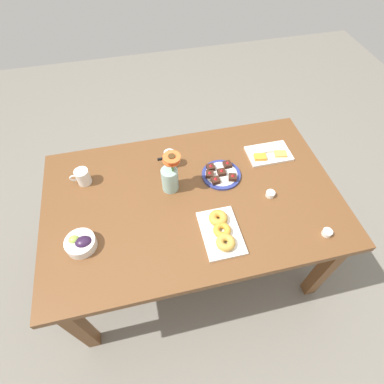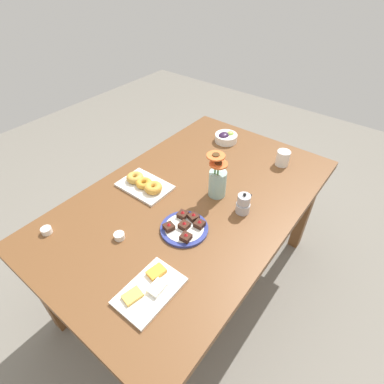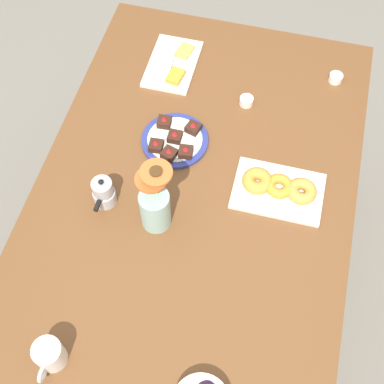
% 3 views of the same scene
% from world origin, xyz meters
% --- Properties ---
extents(ground_plane, '(6.00, 6.00, 0.00)m').
position_xyz_m(ground_plane, '(0.00, 0.00, 0.00)').
color(ground_plane, slate).
extents(dining_table, '(1.60, 1.00, 0.74)m').
position_xyz_m(dining_table, '(0.00, 0.00, 0.65)').
color(dining_table, brown).
rests_on(dining_table, ground_plane).
extents(coffee_mug, '(0.11, 0.08, 0.09)m').
position_xyz_m(coffee_mug, '(0.57, -0.24, 0.79)').
color(coffee_mug, white).
rests_on(coffee_mug, dining_table).
extents(grape_bowl, '(0.15, 0.15, 0.07)m').
position_xyz_m(grape_bowl, '(0.58, 0.17, 0.77)').
color(grape_bowl, white).
rests_on(grape_bowl, dining_table).
extents(cheese_platter, '(0.26, 0.17, 0.03)m').
position_xyz_m(cheese_platter, '(-0.52, -0.20, 0.75)').
color(cheese_platter, white).
rests_on(cheese_platter, dining_table).
extents(croissant_platter, '(0.19, 0.28, 0.05)m').
position_xyz_m(croissant_platter, '(-0.09, 0.25, 0.76)').
color(croissant_platter, white).
rests_on(croissant_platter, dining_table).
extents(jam_cup_honey, '(0.05, 0.05, 0.03)m').
position_xyz_m(jam_cup_honey, '(-0.42, 0.09, 0.76)').
color(jam_cup_honey, white).
rests_on(jam_cup_honey, dining_table).
extents(jam_cup_berry, '(0.05, 0.05, 0.03)m').
position_xyz_m(jam_cup_berry, '(-0.60, 0.38, 0.76)').
color(jam_cup_berry, white).
rests_on(jam_cup_berry, dining_table).
extents(dessert_plate, '(0.22, 0.22, 0.05)m').
position_xyz_m(dessert_plate, '(-0.20, -0.11, 0.75)').
color(dessert_plate, navy).
rests_on(dessert_plate, dining_table).
extents(flower_vase, '(0.11, 0.11, 0.26)m').
position_xyz_m(flower_vase, '(0.10, -0.09, 0.83)').
color(flower_vase, '#99C1B7').
rests_on(flower_vase, dining_table).
extents(moka_pot, '(0.11, 0.07, 0.12)m').
position_xyz_m(moka_pot, '(0.07, -0.26, 0.79)').
color(moka_pot, '#B7B7BC').
rests_on(moka_pot, dining_table).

